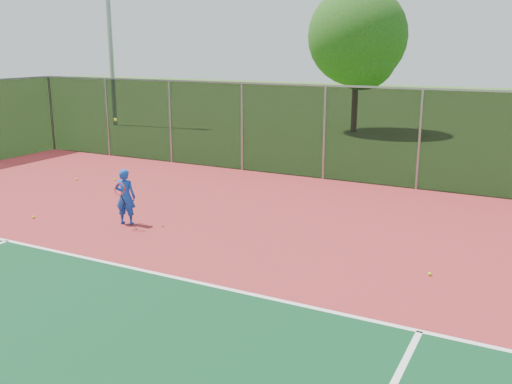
% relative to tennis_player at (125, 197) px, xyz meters
% --- Properties ---
extents(court_apron, '(30.00, 20.00, 0.02)m').
position_rel_tennis_player_xyz_m(court_apron, '(5.48, -3.21, -0.70)').
color(court_apron, maroon).
rests_on(court_apron, ground).
extents(fence_back, '(30.00, 0.06, 3.03)m').
position_rel_tennis_player_xyz_m(fence_back, '(5.48, 6.79, 0.85)').
color(fence_back, black).
rests_on(fence_back, court_apron).
extents(tennis_player, '(0.59, 0.64, 2.55)m').
position_rel_tennis_player_xyz_m(tennis_player, '(0.00, 0.00, 0.00)').
color(tennis_player, '#1345B8').
rests_on(tennis_player, court_apron).
extents(practice_ball_0, '(0.07, 0.07, 0.07)m').
position_rel_tennis_player_xyz_m(practice_ball_0, '(7.18, 0.10, -0.66)').
color(practice_ball_0, '#CBE71A').
rests_on(practice_ball_0, court_apron).
extents(practice_ball_1, '(0.07, 0.07, 0.07)m').
position_rel_tennis_player_xyz_m(practice_ball_1, '(-4.53, 2.95, -0.66)').
color(practice_ball_1, '#CBE71A').
rests_on(practice_ball_1, court_apron).
extents(practice_ball_2, '(0.07, 0.07, 0.07)m').
position_rel_tennis_player_xyz_m(practice_ball_2, '(-3.39, 3.47, -0.66)').
color(practice_ball_2, '#CBE71A').
rests_on(practice_ball_2, court_apron).
extents(practice_ball_3, '(0.07, 0.07, 0.07)m').
position_rel_tennis_player_xyz_m(practice_ball_3, '(-2.38, -0.71, -0.66)').
color(practice_ball_3, '#CBE71A').
rests_on(practice_ball_3, court_apron).
extents(floodlight_nw, '(0.90, 0.40, 11.39)m').
position_rel_tennis_player_xyz_m(floodlight_nw, '(-12.53, 14.06, 5.75)').
color(floodlight_nw, gray).
rests_on(floodlight_nw, ground).
extents(tree_back_left, '(4.85, 4.85, 7.13)m').
position_rel_tennis_player_xyz_m(tree_back_left, '(0.11, 17.48, 3.76)').
color(tree_back_left, '#3A2515').
rests_on(tree_back_left, ground).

